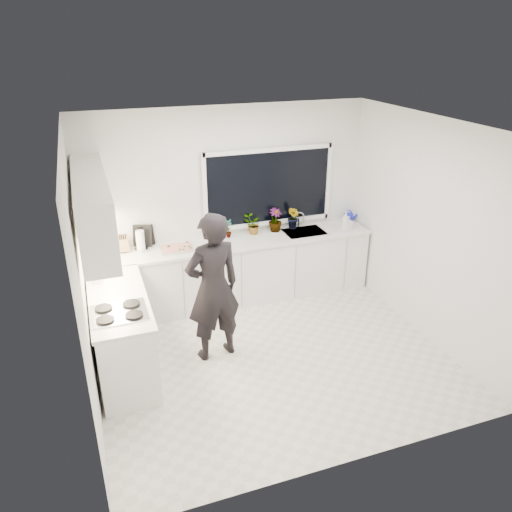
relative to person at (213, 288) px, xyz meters
name	(u,v)px	position (x,y,z in m)	size (l,w,h in m)	color
floor	(272,356)	(0.63, -0.26, -0.91)	(4.00, 3.50, 0.02)	beige
wall_back	(227,204)	(0.63, 1.50, 0.45)	(4.00, 0.02, 2.70)	white
wall_left	(80,281)	(-1.38, -0.26, 0.45)	(0.02, 3.50, 2.70)	white
wall_right	(427,230)	(2.64, -0.26, 0.45)	(0.02, 3.50, 2.70)	white
ceiling	(275,126)	(0.63, -0.26, 1.81)	(4.00, 3.50, 0.02)	white
window	(269,187)	(1.23, 1.47, 0.65)	(1.80, 0.02, 1.00)	black
base_cabinets_back	(235,272)	(0.63, 1.19, -0.46)	(3.92, 0.58, 0.88)	white
base_cabinets_left	(123,335)	(-1.04, 0.09, -0.46)	(0.58, 1.60, 0.88)	white
countertop_back	(235,243)	(0.63, 1.18, 0.00)	(3.94, 0.62, 0.04)	silver
countertop_left	(118,299)	(-1.04, 0.09, 0.00)	(0.62, 1.60, 0.04)	silver
upper_cabinets	(93,207)	(-1.16, 0.44, 0.95)	(0.34, 2.10, 0.70)	white
sink	(304,235)	(1.68, 1.19, -0.03)	(0.58, 0.42, 0.14)	silver
faucet	(299,220)	(1.68, 1.39, 0.13)	(0.03, 0.03, 0.22)	silver
stovetop	(119,312)	(-1.06, -0.26, 0.04)	(0.56, 0.48, 0.03)	black
person	(213,288)	(0.00, 0.00, 0.00)	(0.66, 0.43, 1.80)	black
pizza_tray	(177,249)	(-0.18, 1.16, 0.04)	(0.43, 0.32, 0.03)	#B7B7BC
pizza	(177,247)	(-0.18, 1.16, 0.05)	(0.40, 0.28, 0.01)	#B53718
watering_can	(348,217)	(2.48, 1.35, 0.09)	(0.14, 0.14, 0.13)	#141EBC
paper_towel_roll	(140,241)	(-0.63, 1.29, 0.15)	(0.11, 0.11, 0.26)	white
knife_block	(123,244)	(-0.85, 1.33, 0.13)	(0.13, 0.10, 0.22)	brown
utensil_crock	(97,276)	(-1.22, 0.54, 0.10)	(0.13, 0.13, 0.16)	silver
picture_frame_large	(146,236)	(-0.53, 1.43, 0.16)	(0.22, 0.02, 0.28)	black
picture_frame_small	(142,236)	(-0.58, 1.43, 0.17)	(0.25, 0.02, 0.30)	black
herb_plants	(267,222)	(1.17, 1.35, 0.17)	(1.15, 0.23, 0.34)	#26662D
soap_bottles	(346,222)	(2.27, 1.04, 0.15)	(0.17, 0.12, 0.29)	#D8BF66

